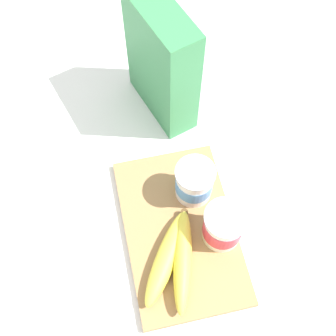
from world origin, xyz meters
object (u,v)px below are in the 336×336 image
cereal_box (162,63)px  yogurt_cup_back (223,226)px  cutting_board (180,230)px  yogurt_cup_front (194,182)px  banana_bunch (175,259)px

cereal_box → yogurt_cup_back: cereal_box is taller
cutting_board → yogurt_cup_front: size_ratio=3.81×
cereal_box → banana_bunch: (0.36, -0.05, -0.10)m
yogurt_cup_back → cereal_box: bearing=-172.9°
cereal_box → yogurt_cup_back: size_ratio=2.96×
yogurt_cup_front → banana_bunch: 0.14m
yogurt_cup_front → banana_bunch: yogurt_cup_front is taller
cereal_box → yogurt_cup_front: cereal_box is taller
cutting_board → yogurt_cup_front: (-0.07, 0.04, 0.05)m
yogurt_cup_back → yogurt_cup_front: bearing=-162.9°
cereal_box → yogurt_cup_back: 0.34m
cutting_board → cereal_box: 0.32m
cutting_board → yogurt_cup_back: (0.03, 0.07, 0.05)m
yogurt_cup_back → cutting_board: bearing=-110.5°
cereal_box → yogurt_cup_front: size_ratio=3.05×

